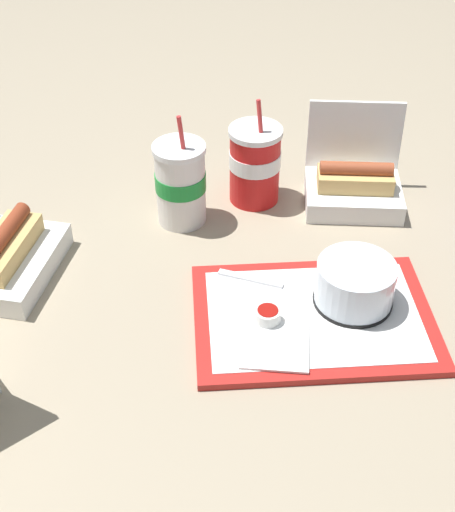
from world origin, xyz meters
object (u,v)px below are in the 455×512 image
at_px(ketchup_cup, 268,315).
at_px(clamshell_hotdog_front, 1,254).
at_px(cake_container, 355,285).
at_px(food_tray, 313,317).
at_px(soda_cup_back, 181,183).
at_px(soda_cup_corner, 255,163).
at_px(plastic_fork, 251,279).
at_px(clamshell_hotdog_back, 354,184).

distance_m(ketchup_cup, clamshell_hotdog_front, 0.45).
relative_size(cake_container, ketchup_cup, 3.14).
xyz_separation_m(food_tray, clamshell_hotdog_front, (-0.52, 0.04, 0.03)).
xyz_separation_m(clamshell_hotdog_front, soda_cup_back, (0.26, 0.19, 0.04)).
distance_m(cake_container, soda_cup_corner, 0.34).
distance_m(clamshell_hotdog_front, soda_cup_back, 0.33).
bearing_deg(clamshell_hotdog_front, food_tray, -4.39).
distance_m(plastic_fork, soda_cup_corner, 0.26).
xyz_separation_m(clamshell_hotdog_back, soda_cup_corner, (-0.19, -0.02, 0.04)).
relative_size(cake_container, soda_cup_back, 0.58).
bearing_deg(food_tray, soda_cup_corner, 112.26).
height_order(clamshell_hotdog_front, soda_cup_corner, soda_cup_corner).
distance_m(plastic_fork, soda_cup_back, 0.23).
bearing_deg(clamshell_hotdog_back, soda_cup_corner, -175.32).
xyz_separation_m(ketchup_cup, plastic_fork, (-0.04, 0.09, -0.01)).
relative_size(clamshell_hotdog_front, soda_cup_back, 1.00).
relative_size(ketchup_cup, soda_cup_corner, 0.19).
bearing_deg(cake_container, ketchup_cup, -152.59).
distance_m(clamshell_hotdog_back, soda_cup_back, 0.33).
bearing_deg(soda_cup_back, cake_container, -31.79).
height_order(ketchup_cup, plastic_fork, ketchup_cup).
bearing_deg(clamshell_hotdog_front, ketchup_cup, -8.43).
height_order(plastic_fork, clamshell_hotdog_front, clamshell_hotdog_front).
distance_m(ketchup_cup, clamshell_hotdog_back, 0.38).
height_order(food_tray, soda_cup_back, soda_cup_back).
xyz_separation_m(food_tray, soda_cup_corner, (-0.13, 0.32, 0.07)).
bearing_deg(plastic_fork, cake_container, 0.90).
bearing_deg(soda_cup_corner, ketchup_cup, -79.93).
distance_m(clamshell_hotdog_back, soda_cup_corner, 0.19).
distance_m(ketchup_cup, soda_cup_back, 0.32).
height_order(plastic_fork, clamshell_hotdog_back, clamshell_hotdog_back).
distance_m(plastic_fork, clamshell_hotdog_back, 0.31).
bearing_deg(soda_cup_corner, food_tray, -67.74).
xyz_separation_m(food_tray, clamshell_hotdog_back, (0.05, 0.34, 0.03)).
bearing_deg(food_tray, soda_cup_back, 137.41).
xyz_separation_m(food_tray, soda_cup_back, (-0.25, 0.23, 0.07)).
xyz_separation_m(plastic_fork, soda_cup_back, (-0.15, 0.17, 0.06)).
bearing_deg(cake_container, soda_cup_back, 148.21).
distance_m(food_tray, plastic_fork, 0.13).
relative_size(clamshell_hotdog_front, soda_cup_corner, 1.03).
height_order(clamshell_hotdog_back, soda_cup_back, soda_cup_back).
xyz_separation_m(clamshell_hotdog_front, clamshell_hotdog_back, (0.57, 0.30, 0.00)).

